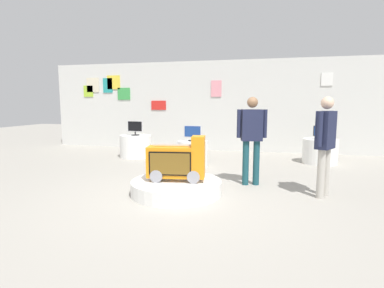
# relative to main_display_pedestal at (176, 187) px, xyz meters

# --- Properties ---
(ground_plane) EXTENTS (30.00, 30.00, 0.00)m
(ground_plane) POSITION_rel_main_display_pedestal_xyz_m (0.08, -0.19, -0.12)
(ground_plane) COLOR #9E998E
(back_wall_display) EXTENTS (11.99, 0.13, 2.90)m
(back_wall_display) POSITION_rel_main_display_pedestal_xyz_m (0.06, 5.03, 1.34)
(back_wall_display) COLOR silver
(back_wall_display) RESTS_ON ground
(main_display_pedestal) EXTENTS (1.54, 1.54, 0.23)m
(main_display_pedestal) POSITION_rel_main_display_pedestal_xyz_m (0.00, 0.00, 0.00)
(main_display_pedestal) COLOR white
(main_display_pedestal) RESTS_ON ground
(novelty_firetruck_tv) EXTENTS (1.00, 0.49, 0.76)m
(novelty_firetruck_tv) POSITION_rel_main_display_pedestal_xyz_m (0.02, -0.00, 0.43)
(novelty_firetruck_tv) COLOR gray
(novelty_firetruck_tv) RESTS_ON main_display_pedestal
(display_pedestal_left_rear) EXTENTS (0.89, 0.89, 0.63)m
(display_pedestal_left_rear) POSITION_rel_main_display_pedestal_xyz_m (-2.15, 3.17, 0.20)
(display_pedestal_left_rear) COLOR white
(display_pedestal_left_rear) RESTS_ON ground
(tv_on_left_rear) EXTENTS (0.47, 0.23, 0.41)m
(tv_on_left_rear) POSITION_rel_main_display_pedestal_xyz_m (-2.15, 3.17, 0.74)
(tv_on_left_rear) COLOR black
(tv_on_left_rear) RESTS_ON display_pedestal_left_rear
(display_pedestal_center_rear) EXTENTS (0.87, 0.87, 0.63)m
(display_pedestal_center_rear) POSITION_rel_main_display_pedestal_xyz_m (2.84, 3.43, 0.20)
(display_pedestal_center_rear) COLOR white
(display_pedestal_center_rear) RESTS_ON ground
(tv_on_center_rear) EXTENTS (0.38, 0.23, 0.34)m
(tv_on_center_rear) POSITION_rel_main_display_pedestal_xyz_m (2.84, 3.43, 0.68)
(tv_on_center_rear) COLOR black
(tv_on_center_rear) RESTS_ON display_pedestal_center_rear
(display_pedestal_right_rear) EXTENTS (0.74, 0.74, 0.63)m
(display_pedestal_right_rear) POSITION_rel_main_display_pedestal_xyz_m (-0.26, 2.28, 0.20)
(display_pedestal_right_rear) COLOR white
(display_pedestal_right_rear) RESTS_ON ground
(tv_on_right_rear) EXTENTS (0.43, 0.22, 0.37)m
(tv_on_right_rear) POSITION_rel_main_display_pedestal_xyz_m (-0.26, 2.28, 0.71)
(tv_on_right_rear) COLOR black
(tv_on_right_rear) RESTS_ON display_pedestal_right_rear
(shopper_browsing_near_truck) EXTENTS (0.55, 0.28, 1.66)m
(shopper_browsing_near_truck) POSITION_rel_main_display_pedestal_xyz_m (1.21, 0.90, 0.85)
(shopper_browsing_near_truck) COLOR #194751
(shopper_browsing_near_truck) RESTS_ON ground
(shopper_browsing_rear) EXTENTS (0.37, 0.49, 1.65)m
(shopper_browsing_rear) POSITION_rel_main_display_pedestal_xyz_m (2.40, 0.41, 0.84)
(shopper_browsing_rear) COLOR #B2ADA3
(shopper_browsing_rear) RESTS_ON ground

